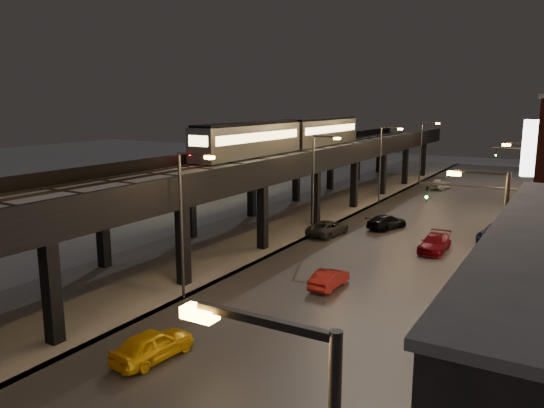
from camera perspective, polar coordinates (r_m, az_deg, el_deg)
The scene contains 24 objects.
road_surface at distance 48.88m, azimuth 15.13°, elevation -3.44°, with size 17.00×120.00×0.06m, color #46474D.
sidewalk_right at distance 47.42m, azimuth 26.90°, elevation -4.66°, with size 4.00×120.00×0.14m, color #9FA1A8.
under_viaduct_pavement at distance 53.80m, azimuth 1.14°, elevation -1.75°, with size 11.00×120.00×0.06m, color #9FA1A8.
elevated_viaduct at distance 50.14m, azimuth -0.59°, elevation 3.80°, with size 9.00×100.00×6.30m.
viaduct_trackbed at distance 50.16m, azimuth -0.53°, elevation 4.69°, with size 8.40×100.00×0.32m.
viaduct_parapet_streetside at distance 48.07m, azimuth 3.98°, elevation 4.95°, with size 0.30×100.00×1.10m, color black.
viaduct_parapet_far at distance 52.48m, azimuth -4.61°, elevation 5.45°, with size 0.30×100.00×1.10m, color black.
streetlight_left_1 at distance 31.79m, azimuth -9.38°, elevation -1.23°, with size 2.57×0.28×9.00m.
streetlight_right_1 at distance 24.94m, azimuth 22.85°, elevation -5.36°, with size 2.56×0.28×9.00m.
streetlight_left_2 at distance 46.84m, azimuth 4.75°, elevation 2.79°, with size 2.57×0.28×9.00m.
streetlight_right_2 at distance 42.49m, azimuth 26.11°, elevation 0.86°, with size 2.56×0.28×9.00m.
streetlight_left_3 at distance 63.45m, azimuth 11.80°, elevation 4.74°, with size 2.57×0.28×9.00m.
streetlight_left_4 at distance 80.66m, azimuth 15.90°, elevation 5.84°, with size 2.57×0.28×9.00m.
traffic_light_rig_a at distance 33.89m, azimuth 23.31°, elevation -2.51°, with size 6.10×0.34×7.00m.
traffic_light_rig_b at distance 63.42m, azimuth 26.74°, elevation 3.12°, with size 6.10×0.34×7.00m.
subway_train at distance 59.23m, azimuth 1.98°, elevation 7.45°, with size 2.73×33.00×3.26m.
car_taxi at distance 26.09m, azimuth -12.69°, elevation -14.66°, with size 1.68×4.18×1.42m, color yellow.
car_near_white at distance 34.64m, azimuth 6.16°, elevation -8.07°, with size 1.29×3.70×1.22m, color maroon.
car_mid_silver at distance 47.88m, azimuth 6.05°, elevation -2.63°, with size 2.22×4.81×1.34m, color #3B3C3E.
car_mid_dark at distance 51.12m, azimuth 12.23°, elevation -1.95°, with size 1.86×4.58×1.33m, color black.
car_far_white at distance 76.35m, azimuth 17.66°, elevation 2.06°, with size 1.70×4.22×1.44m, color silver.
car_onc_dark at distance 49.22m, azimuth 23.15°, elevation -2.97°, with size 2.55×5.54×1.54m, color #191F4F.
car_onc_white at distance 44.45m, azimuth 17.09°, elevation -4.11°, with size 1.91×4.70×1.36m, color #66050E.
car_onc_red at distance 70.82m, azimuth 25.45°, elevation 0.87°, with size 1.80×4.47×1.52m, color silver.
Camera 1 is at (19.47, -10.88, 11.88)m, focal length 35.00 mm.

